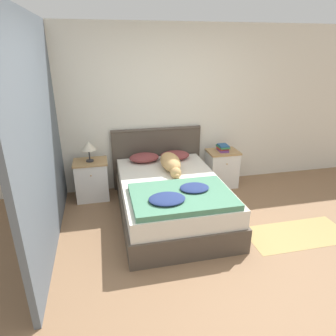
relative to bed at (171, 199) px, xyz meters
name	(u,v)px	position (x,y,z in m)	size (l,w,h in m)	color
ground_plane	(202,262)	(0.11, -1.03, -0.27)	(16.00, 16.00, 0.00)	#896647
wall_back	(162,110)	(0.11, 1.10, 1.01)	(9.00, 0.06, 2.55)	silver
wall_side_left	(43,134)	(-1.51, 0.02, 1.01)	(0.06, 3.10, 2.55)	slate
bed	(171,199)	(0.00, 0.00, 0.00)	(1.38, 2.01, 0.55)	#4C4238
headboard	(157,156)	(0.00, 1.03, 0.26)	(1.46, 0.06, 1.01)	#4C4238
nightstand_left	(92,180)	(-1.06, 0.80, 0.04)	(0.50, 0.40, 0.62)	white
nightstand_right	(222,168)	(1.06, 0.80, 0.04)	(0.50, 0.40, 0.62)	white
pillow_left	(144,158)	(-0.25, 0.79, 0.34)	(0.46, 0.33, 0.13)	brown
pillow_right	(175,155)	(0.25, 0.79, 0.34)	(0.46, 0.33, 0.13)	brown
quilt	(181,196)	(-0.01, -0.54, 0.32)	(1.18, 0.84, 0.12)	#4C8466
dog	(171,163)	(0.08, 0.37, 0.38)	(0.27, 0.81, 0.23)	tan
book_stack	(223,148)	(1.06, 0.80, 0.40)	(0.17, 0.24, 0.10)	#703D7F
table_lamp	(88,146)	(-1.06, 0.79, 0.58)	(0.22, 0.22, 0.31)	#2D2D33
rug	(297,234)	(1.46, -0.79, -0.27)	(1.29, 0.60, 0.00)	tan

